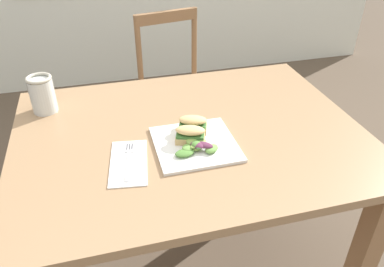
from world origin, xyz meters
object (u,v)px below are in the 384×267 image
plate_lunch (195,144)px  mason_jar_iced_tea (43,96)px  sandwich_half_back (193,124)px  dining_table (190,161)px  sandwich_half_front (190,134)px  chair_wooden_far (178,92)px  fork_on_napkin (129,158)px

plate_lunch → mason_jar_iced_tea: bearing=143.0°
sandwich_half_back → mason_jar_iced_tea: mason_jar_iced_tea is taller
dining_table → sandwich_half_front: bearing=-103.0°
dining_table → mason_jar_iced_tea: (-0.48, 0.27, 0.19)m
dining_table → sandwich_half_back: 0.17m
mason_jar_iced_tea → chair_wooden_far: bearing=42.7°
dining_table → sandwich_half_back: bearing=-68.9°
dining_table → chair_wooden_far: (0.15, 0.85, -0.16)m
dining_table → fork_on_napkin: fork_on_napkin is taller
chair_wooden_far → mason_jar_iced_tea: 0.93m
fork_on_napkin → chair_wooden_far: bearing=68.8°
dining_table → mason_jar_iced_tea: mason_jar_iced_tea is taller
fork_on_napkin → plate_lunch: bearing=5.5°
sandwich_half_back → fork_on_napkin: sandwich_half_back is taller
plate_lunch → mason_jar_iced_tea: 0.60m
plate_lunch → mason_jar_iced_tea: mason_jar_iced_tea is taller
chair_wooden_far → mason_jar_iced_tea: size_ratio=6.32×
chair_wooden_far → sandwich_half_back: chair_wooden_far is taller
chair_wooden_far → fork_on_napkin: 1.07m
sandwich_half_back → fork_on_napkin: (-0.23, -0.09, -0.03)m
plate_lunch → sandwich_half_back: bearing=81.2°
fork_on_napkin → mason_jar_iced_tea: (-0.26, 0.38, 0.06)m
chair_wooden_far → plate_lunch: bearing=-99.5°
mason_jar_iced_tea → dining_table: bearing=-29.6°
sandwich_half_front → mason_jar_iced_tea: mason_jar_iced_tea is taller
chair_wooden_far → mason_jar_iced_tea: bearing=-137.3°
mason_jar_iced_tea → sandwich_half_back: bearing=-30.8°
fork_on_napkin → dining_table: bearing=26.0°
sandwich_half_back → chair_wooden_far: bearing=80.5°
sandwich_half_front → sandwich_half_back: (0.02, 0.06, 0.00)m
dining_table → sandwich_half_back: (0.01, -0.02, 0.17)m
sandwich_half_back → mason_jar_iced_tea: 0.57m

